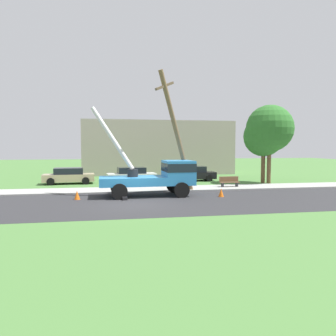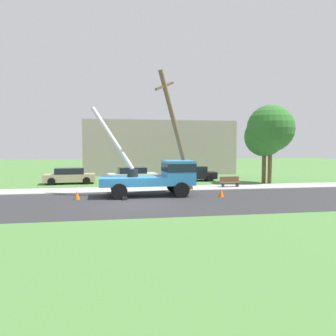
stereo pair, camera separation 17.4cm
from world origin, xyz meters
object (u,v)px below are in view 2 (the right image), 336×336
Objects in this scene: utility_truck at (159,175)px; park_bench at (230,182)px; parked_sedan_white at (132,175)px; leaning_utility_pole at (176,132)px; parked_sedan_tan at (70,176)px; roadside_tree_near at (264,137)px; traffic_cone_ahead at (221,193)px; traffic_cone_behind at (77,195)px; roadside_tree_far at (271,129)px; parked_sedan_black at (193,173)px.

utility_truck is 4.26× the size of park_bench.
park_bench is (7.48, -5.07, -0.25)m from parked_sedan_white.
leaning_utility_pole is 11.64m from parked_sedan_tan.
roadside_tree_near is (4.31, 2.84, 3.74)m from park_bench.
traffic_cone_ahead is (2.54, -2.25, -4.04)m from leaning_utility_pole.
traffic_cone_behind is 0.08× the size of roadside_tree_far.
traffic_cone_behind is 9.81m from parked_sedan_white.
parked_sedan_tan reaches higher than traffic_cone_ahead.
parked_sedan_tan and parked_sedan_black have the same top height.
leaning_utility_pole is at bearing 138.45° from traffic_cone_ahead.
leaning_utility_pole reaches higher than roadside_tree_far.
utility_truck is 4.27m from traffic_cone_ahead.
utility_truck is at bearing -50.69° from parked_sedan_tan.
utility_truck is at bearing 161.82° from traffic_cone_ahead.
parked_sedan_black is at bearing 2.75° from parked_sedan_tan.
leaning_utility_pole is at bearing 35.20° from utility_truck.
parked_sedan_white is at bearing 118.87° from traffic_cone_ahead.
utility_truck is 6.97m from park_bench.
leaning_utility_pole is 1.20× the size of roadside_tree_far.
parked_sedan_black is 2.80× the size of park_bench.
park_bench is at bearing 26.77° from utility_truck.
traffic_cone_behind is 12.09m from park_bench.
roadside_tree_near reaches higher than traffic_cone_behind.
roadside_tree_near is at bearing 132.59° from roadside_tree_far.
utility_truck is at bearing -150.39° from roadside_tree_near.
leaning_utility_pole is at bearing -151.29° from roadside_tree_near.
parked_sedan_tan and parked_sedan_white have the same top height.
utility_truck reaches higher than traffic_cone_behind.
traffic_cone_behind is at bearing 176.79° from traffic_cone_ahead.
park_bench is at bearing 24.08° from leaning_utility_pole.
parked_sedan_black is (9.90, 9.69, 0.43)m from traffic_cone_behind.
roadside_tree_far is (12.15, -2.63, 4.19)m from parked_sedan_white.
parked_sedan_black is at bearing 151.61° from roadside_tree_far.
traffic_cone_ahead is 4.94m from park_bench.
roadside_tree_near is at bearing 29.61° from utility_truck.
roadside_tree_near reaches higher than utility_truck.
leaning_utility_pole is at bearing -155.92° from park_bench.
roadside_tree_near reaches higher than parked_sedan_white.
roadside_tree_near is (9.10, 4.99, -0.12)m from leaning_utility_pole.
leaning_utility_pole is at bearing -69.62° from parked_sedan_white.
roadside_tree_far reaches higher than parked_sedan_white.
parked_sedan_white is at bearing 66.05° from traffic_cone_behind.
leaning_utility_pole is 10.38m from roadside_tree_near.
roadside_tree_near is 0.88m from roadside_tree_far.
traffic_cone_ahead is at bearing -132.20° from roadside_tree_near.
leaning_utility_pole is at bearing -154.16° from roadside_tree_far.
parked_sedan_white is at bearing 145.84° from park_bench.
traffic_cone_ahead is 1.00× the size of traffic_cone_behind.
utility_truck reaches higher than parked_sedan_tan.
roadside_tree_far reaches higher than park_bench.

